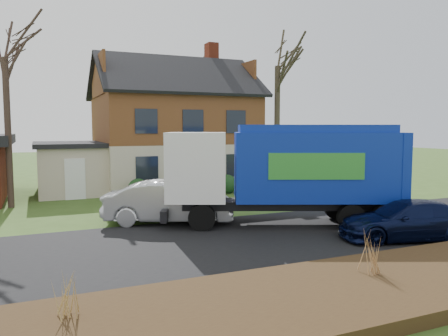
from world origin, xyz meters
name	(u,v)px	position (x,y,z in m)	size (l,w,h in m)	color
ground	(240,240)	(0.00, 0.00, 0.00)	(120.00, 120.00, 0.00)	#34511B
road	(240,240)	(0.00, 0.00, 0.01)	(80.00, 7.00, 0.02)	black
mulch_verge	(347,292)	(0.00, -5.30, 0.15)	(80.00, 3.50, 0.30)	black
main_house	(166,122)	(1.49, 13.91, 4.03)	(12.95, 8.95, 9.26)	beige
garbage_truck	(289,168)	(2.66, 1.37, 2.17)	(8.98, 5.58, 3.76)	black
silver_sedan	(169,202)	(-1.37, 3.44, 0.81)	(1.71, 4.89, 1.61)	#B2B5BA
navy_wagon	(407,220)	(5.05, -2.04, 0.64)	(1.80, 4.42, 1.28)	black
tree_front_west	(4,34)	(-7.12, 9.55, 7.78)	(3.18, 3.18, 9.45)	#3A2B23
tree_front_east	(278,45)	(7.16, 9.99, 8.43)	(3.73, 3.73, 10.37)	#3B3223
tree_back	(192,70)	(6.35, 22.77, 8.52)	(3.23, 3.23, 10.22)	#423927
grass_clump_west	(66,295)	(-5.58, -4.61, 0.70)	(0.30, 0.25, 0.80)	#A8864A
grass_clump_mid	(371,253)	(1.01, -4.89, 0.78)	(0.34, 0.28, 0.96)	#9E7346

